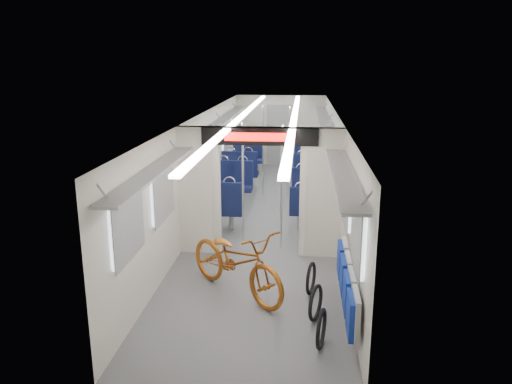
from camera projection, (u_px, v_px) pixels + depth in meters
carriage at (267, 155)px, 10.39m from camera, size 12.00×12.02×2.31m
bicycle at (236, 261)px, 7.39m from camera, size 1.97×1.89×1.06m
flip_bench at (347, 284)px, 6.50m from camera, size 0.12×2.14×0.56m
bike_hoop_a at (321, 331)px, 6.06m from camera, size 0.16×0.51×0.51m
bike_hoop_b at (316, 304)px, 6.70m from camera, size 0.22×0.50×0.51m
bike_hoop_c at (311, 280)px, 7.46m from camera, size 0.17×0.50×0.50m
seat_bay_near_left at (226, 191)px, 11.13m from camera, size 0.96×2.32×1.18m
seat_bay_near_right at (311, 196)px, 10.94m from camera, size 0.88×1.93×1.06m
seat_bay_far_left at (244, 161)px, 14.46m from camera, size 0.96×2.32×1.17m
seat_bay_far_right at (309, 163)px, 14.42m from camera, size 0.88×1.93×1.06m
stanchion_near_left at (243, 183)px, 9.45m from camera, size 0.04×0.04×2.30m
stanchion_near_right at (281, 188)px, 9.10m from camera, size 0.04×0.04×2.30m
stanchion_far_left at (263, 151)px, 12.78m from camera, size 0.04×0.04×2.30m
stanchion_far_right at (289, 152)px, 12.62m from camera, size 0.05×0.05×2.30m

